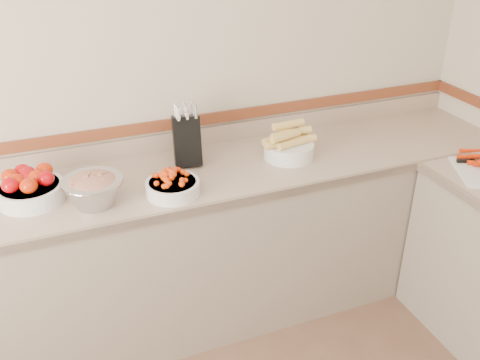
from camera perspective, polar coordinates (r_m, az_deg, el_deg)
name	(u,v)px	position (r m, az deg, el deg)	size (l,w,h in m)	color
back_wall	(128,83)	(2.79, -11.90, 10.10)	(4.00, 4.00, 0.00)	beige
counter_back	(156,255)	(2.88, -8.98, -7.94)	(4.00, 0.65, 1.08)	tan
knife_block	(187,139)	(2.75, -5.70, 4.37)	(0.16, 0.19, 0.33)	black
tomato_bowl	(29,187)	(2.60, -21.54, -0.70)	(0.30, 0.30, 0.15)	white
cherry_tomato_bowl	(173,185)	(2.50, -7.21, -0.52)	(0.25, 0.25, 0.14)	white
corn_bowl	(289,146)	(2.83, 5.21, 3.66)	(0.29, 0.27, 0.20)	white
rhubarb_bowl	(93,189)	(2.46, -15.37, -0.93)	(0.28, 0.28, 0.16)	#B2B2BA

